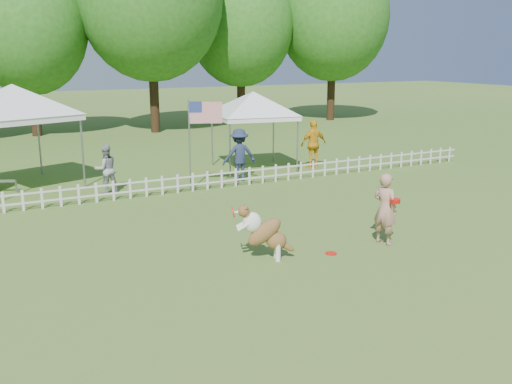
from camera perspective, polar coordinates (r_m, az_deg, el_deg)
ground at (r=12.25m, az=6.84°, el=-6.68°), size 120.00×120.00×0.00m
picket_fence at (r=18.13m, az=-5.61°, el=1.07°), size 22.00×0.08×0.60m
handler at (r=13.22m, az=12.78°, el=-1.65°), size 0.54×0.68×1.65m
dog at (r=11.93m, az=0.94°, el=-4.04°), size 1.25×0.78×1.22m
frisbee_on_turf at (r=12.56m, az=7.50°, el=-6.11°), size 0.26×0.26×0.02m
canopy_tent_left at (r=19.76m, az=-22.80°, el=5.01°), size 4.02×4.02×3.24m
canopy_tent_right at (r=21.24m, az=-0.28°, el=6.05°), size 3.13×3.13×2.83m
flag_pole at (r=17.97m, az=-6.66°, el=4.61°), size 1.05×0.55×2.86m
spectator_a at (r=18.28m, az=-14.79°, el=2.25°), size 0.80×0.66×1.51m
spectator_b at (r=19.36m, az=-1.69°, el=3.72°), size 1.22×0.79×1.78m
spectator_c at (r=21.74m, az=5.78°, el=4.80°), size 1.08×0.48×1.82m
tree_center_left at (r=32.15m, az=-21.77°, el=13.93°), size 6.00×6.00×9.80m
tree_center_right at (r=31.97m, az=-10.48°, el=17.17°), size 7.60×7.60×12.60m
tree_right at (r=35.54m, az=-1.54°, el=15.24°), size 6.20×6.20×10.40m
tree_far_right at (r=37.73m, az=7.70°, el=15.80°), size 7.00×7.00×11.40m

